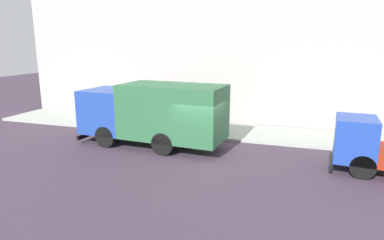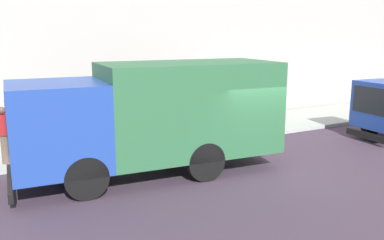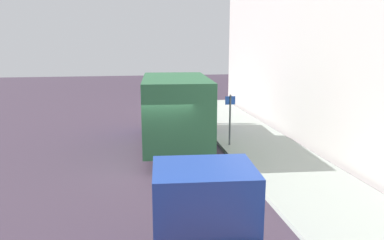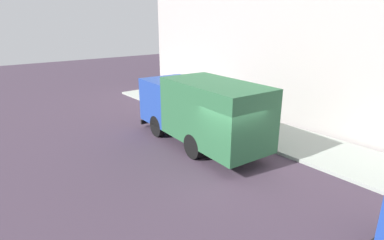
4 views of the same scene
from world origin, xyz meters
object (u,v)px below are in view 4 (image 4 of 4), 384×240
Objects in this scene: pedestrian_walking at (193,100)px; traffic_cone_orange at (195,112)px; street_sign_post at (243,109)px; large_utility_truck at (200,109)px.

pedestrian_walking is 2.66× the size of traffic_cone_orange.
pedestrian_walking is 0.78× the size of street_sign_post.
large_utility_truck reaches higher than pedestrian_walking.
pedestrian_walking is at bearing 86.88° from street_sign_post.
large_utility_truck is at bearing -64.59° from pedestrian_walking.
large_utility_truck is at bearing -125.49° from traffic_cone_orange.
large_utility_truck is 3.46× the size of street_sign_post.
pedestrian_walking is at bearing 59.49° from large_utility_truck.
street_sign_post is at bearing -33.17° from pedestrian_walking.
large_utility_truck is at bearing 166.95° from street_sign_post.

